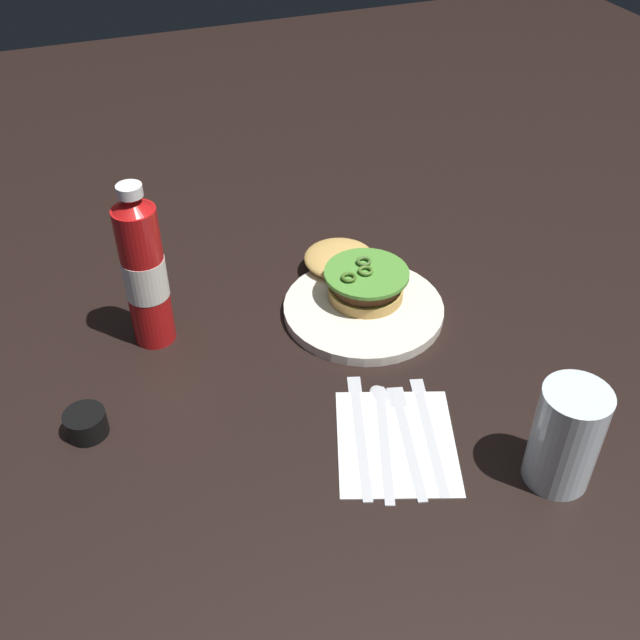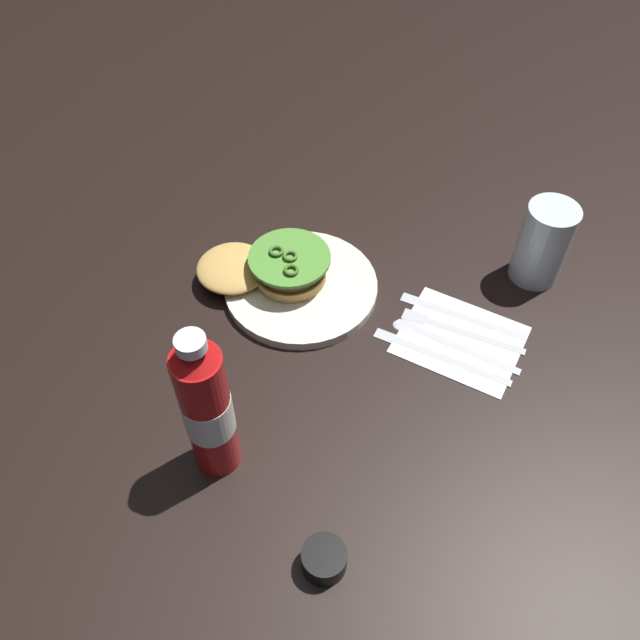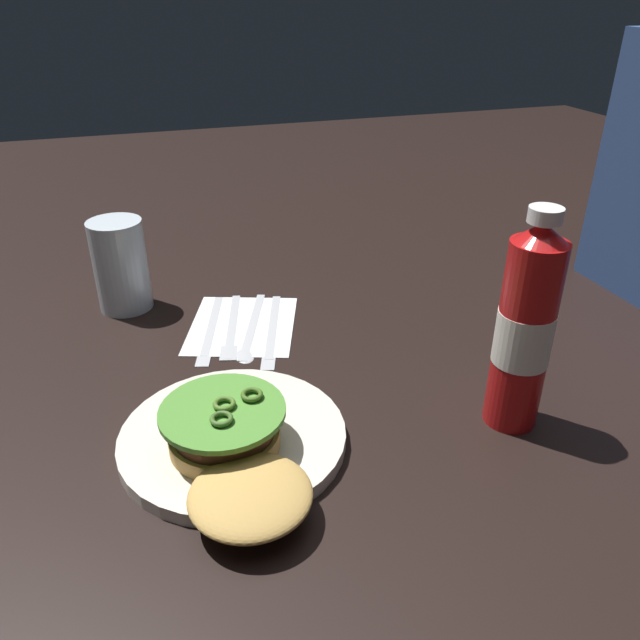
{
  "view_description": "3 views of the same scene",
  "coord_description": "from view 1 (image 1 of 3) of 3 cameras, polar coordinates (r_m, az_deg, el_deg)",
  "views": [
    {
      "loc": [
        -0.68,
        0.21,
        0.71
      ],
      "look_at": [
        0.07,
        -0.07,
        0.06
      ],
      "focal_mm": 41.83,
      "sensor_mm": 36.0,
      "label": 1
    },
    {
      "loc": [
        -0.01,
        0.52,
        0.76
      ],
      "look_at": [
        0.08,
        -0.05,
        0.07
      ],
      "focal_mm": 36.19,
      "sensor_mm": 36.0,
      "label": 2
    },
    {
      "loc": [
        0.65,
        -0.23,
        0.44
      ],
      "look_at": [
        0.02,
        -0.03,
        0.08
      ],
      "focal_mm": 34.84,
      "sensor_mm": 36.0,
      "label": 3
    }
  ],
  "objects": [
    {
      "name": "burger_sandwich",
      "position": [
        1.15,
        2.75,
        3.54
      ],
      "size": [
        0.21,
        0.13,
        0.05
      ],
      "color": "tan",
      "rests_on": "dinner_plate"
    },
    {
      "name": "condiment_cup",
      "position": [
        0.98,
        -17.47,
        -7.55
      ],
      "size": [
        0.05,
        0.05,
        0.03
      ],
      "primitive_type": "cylinder",
      "color": "black",
      "rests_on": "ground_plane"
    },
    {
      "name": "butter_knife",
      "position": [
        0.96,
        8.25,
        -7.89
      ],
      "size": [
        0.19,
        0.07,
        0.0
      ],
      "color": "silver",
      "rests_on": "napkin"
    },
    {
      "name": "ketchup_bottle",
      "position": [
        1.04,
        -13.29,
        3.58
      ],
      "size": [
        0.06,
        0.06,
        0.25
      ],
      "color": "red",
      "rests_on": "ground_plane"
    },
    {
      "name": "dinner_plate",
      "position": [
        1.13,
        3.34,
        0.84
      ],
      "size": [
        0.24,
        0.24,
        0.02
      ],
      "primitive_type": "cylinder",
      "color": "silver",
      "rests_on": "ground_plane"
    },
    {
      "name": "water_glass",
      "position": [
        0.9,
        18.3,
        -8.47
      ],
      "size": [
        0.08,
        0.08,
        0.14
      ],
      "primitive_type": "cylinder",
      "color": "silver",
      "rests_on": "ground_plane"
    },
    {
      "name": "fork_utensil",
      "position": [
        0.96,
        6.54,
        -8.23
      ],
      "size": [
        0.19,
        0.06,
        0.0
      ],
      "color": "silver",
      "rests_on": "napkin"
    },
    {
      "name": "ground_plane",
      "position": [
        1.0,
        -2.37,
        -5.65
      ],
      "size": [
        3.0,
        3.0,
        0.0
      ],
      "primitive_type": "plane",
      "color": "black"
    },
    {
      "name": "napkin",
      "position": [
        0.94,
        5.85,
        -9.22
      ],
      "size": [
        0.21,
        0.2,
        0.0
      ],
      "primitive_type": "cube",
      "rotation": [
        0.0,
        0.0,
        -0.35
      ],
      "color": "white",
      "rests_on": "ground_plane"
    },
    {
      "name": "spoon_utensil",
      "position": [
        0.96,
        4.85,
        -7.76
      ],
      "size": [
        0.19,
        0.08,
        0.0
      ],
      "color": "silver",
      "rests_on": "napkin"
    },
    {
      "name": "steak_knife",
      "position": [
        0.96,
        3.03,
        -7.96
      ],
      "size": [
        0.2,
        0.08,
        0.0
      ],
      "color": "silver",
      "rests_on": "napkin"
    }
  ]
}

